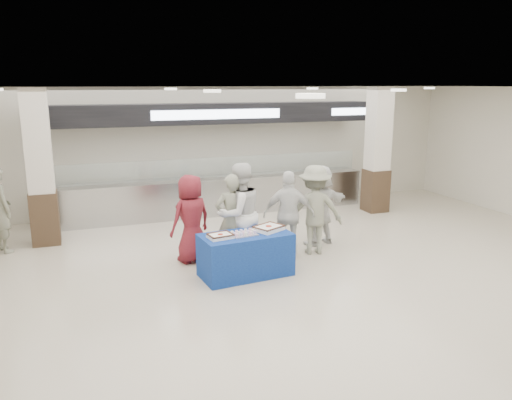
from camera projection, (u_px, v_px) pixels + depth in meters
name	position (u px, v px, depth m)	size (l,w,h in m)	color
ground	(307.00, 293.00, 7.98)	(14.00, 14.00, 0.00)	beige
serving_line	(215.00, 169.00, 12.65)	(8.70, 0.85, 2.80)	#ADAFB4
column_left	(40.00, 171.00, 10.13)	(0.55, 0.55, 3.20)	#332317
column_right	(377.00, 153.00, 12.81)	(0.55, 0.55, 3.20)	#332317
display_table	(246.00, 255.00, 8.64)	(1.55, 0.78, 0.75)	navy
sheet_cake_left	(220.00, 236.00, 8.33)	(0.43, 0.35, 0.09)	white
sheet_cake_right	(269.00, 228.00, 8.76)	(0.59, 0.55, 0.10)	white
cupcake_tray	(244.00, 233.00, 8.50)	(0.48, 0.39, 0.07)	#B7B8BC
civilian_maroon	(191.00, 219.00, 9.25)	(0.81, 0.53, 1.66)	maroon
soldier_a	(232.00, 219.00, 9.11)	(0.62, 0.41, 1.70)	slate
chef_tall	(239.00, 214.00, 9.13)	(0.92, 0.71, 1.89)	silver
chef_short	(289.00, 215.00, 9.49)	(0.98, 0.41, 1.68)	silver
soldier_b	(314.00, 210.00, 9.70)	(1.13, 0.65, 1.75)	slate
civilian_white	(320.00, 205.00, 10.27)	(1.54, 0.49, 1.67)	silver
soldier_bg	(0.00, 210.00, 9.78)	(0.63, 0.41, 1.72)	slate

